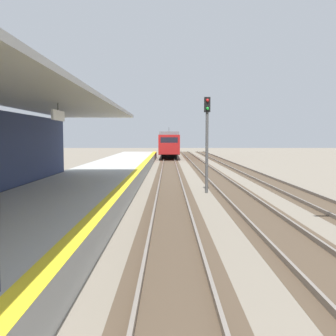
{
  "coord_description": "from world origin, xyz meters",
  "views": [
    {
      "loc": [
        1.75,
        -1.82,
        3.02
      ],
      "look_at": [
        1.76,
        9.68,
        2.1
      ],
      "focal_mm": 40.42,
      "sensor_mm": 36.0,
      "label": 1
    }
  ],
  "objects": [
    {
      "name": "approaching_train",
      "position": [
        1.9,
        57.53,
        2.18
      ],
      "size": [
        2.93,
        19.6,
        4.76
      ],
      "color": "maroon",
      "rests_on": "ground"
    },
    {
      "name": "rail_signal_post",
      "position": [
        3.86,
        18.71,
        3.19
      ],
      "size": [
        0.32,
        0.34,
        5.2
      ],
      "color": "#4C4C4C",
      "rests_on": "ground"
    },
    {
      "name": "track_pair_nearest_platform",
      "position": [
        1.9,
        20.0,
        0.05
      ],
      "size": [
        2.34,
        120.0,
        0.16
      ],
      "color": "#4C3D2D",
      "rests_on": "ground"
    },
    {
      "name": "station_platform",
      "position": [
        -2.5,
        16.0,
        0.45
      ],
      "size": [
        5.0,
        80.0,
        0.91
      ],
      "color": "#A8A8A3",
      "rests_on": "ground"
    },
    {
      "name": "track_pair_middle",
      "position": [
        5.3,
        20.0,
        0.05
      ],
      "size": [
        2.34,
        120.0,
        0.16
      ],
      "color": "#4C3D2D",
      "rests_on": "ground"
    },
    {
      "name": "track_pair_far_side",
      "position": [
        8.7,
        20.0,
        0.05
      ],
      "size": [
        2.34,
        120.0,
        0.16
      ],
      "color": "#4C3D2D",
      "rests_on": "ground"
    }
  ]
}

